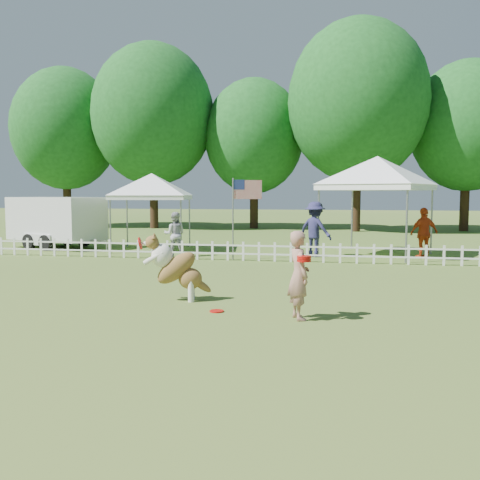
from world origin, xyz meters
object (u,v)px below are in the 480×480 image
Objects in this scene: dog at (177,268)px; cargo_trailer at (57,222)px; spectator_a at (175,234)px; spectator_b at (315,229)px; frisbee_on_turf at (217,311)px; canopy_tent_left at (152,213)px; canopy_tent_right at (377,207)px; flag_pole at (233,219)px; spectator_c at (424,233)px; handler at (299,275)px.

cargo_trailer is at bearing 118.81° from dog.
dog is 0.29× the size of cargo_trailer.
spectator_a is 4.70m from spectator_b.
canopy_tent_left is (-4.82, 9.78, 1.39)m from frisbee_on_turf.
canopy_tent_left is at bearing 19.11° from spectator_b.
flag_pole is (-4.55, -2.18, -0.35)m from canopy_tent_right.
flag_pole is at bearing 155.81° from spectator_a.
spectator_a is (5.41, -1.92, -0.26)m from cargo_trailer.
spectator_c is (4.79, 8.94, 0.82)m from frisbee_on_turf.
canopy_tent_left reaches higher than cargo_trailer.
cargo_trailer is 2.49× the size of spectator_b.
spectator_b is (-0.21, 9.06, 0.17)m from handler.
spectator_a is (-3.33, 7.89, 0.74)m from frisbee_on_turf.
canopy_tent_right reaches higher than dog.
dog is 1.43m from frisbee_on_turf.
frisbee_on_turf is 0.08× the size of canopy_tent_right.
spectator_c is (3.30, 9.22, 0.08)m from handler.
frisbee_on_turf is at bearing 55.87° from handler.
canopy_tent_right is (1.82, 9.88, 0.90)m from handler.
handler is 1.14× the size of dog.
flag_pole reaches higher than dog.
cargo_trailer reaches higher than spectator_a.
spectator_c is at bearing -14.52° from canopy_tent_left.
cargo_trailer is (-3.93, 0.03, -0.39)m from canopy_tent_left.
spectator_c is at bearing -1.49° from canopy_tent_right.
flag_pole reaches higher than handler.
canopy_tent_right is at bearing 70.99° from frisbee_on_turf.
spectator_a is 0.90× the size of spectator_c.
spectator_a is (-2.09, 0.46, -0.55)m from flag_pole.
cargo_trailer is at bearing 22.56° from spectator_b.
cargo_trailer is (-10.23, 10.09, 0.26)m from handler.
frisbee_on_turf is 0.10× the size of flag_pole.
spectator_a is (1.49, -1.89, -0.65)m from canopy_tent_left.
dog is at bearing -30.01° from cargo_trailer.
flag_pole is (-1.24, 7.43, 1.29)m from frisbee_on_turf.
flag_pole is at bearing -4.06° from handler.
frisbee_on_turf is (0.99, -0.81, -0.64)m from dog.
flag_pole reaches higher than frisbee_on_turf.
canopy_tent_left reaches higher than flag_pole.
canopy_tent_right reaches higher than spectator_b.
frisbee_on_turf is at bearing 110.17° from spectator_b.
cargo_trailer reaches higher than handler.
dog is 0.50× the size of flag_pole.
canopy_tent_right reaches higher than flag_pole.
spectator_b reaches higher than spectator_c.
cargo_trailer is at bearing 131.70° from frisbee_on_turf.
spectator_a reaches higher than frisbee_on_turf.
frisbee_on_turf is at bearing -73.29° from canopy_tent_left.
spectator_a is at bearing -18.24° from spectator_c.
spectator_a is at bearing 39.40° from spectator_b.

